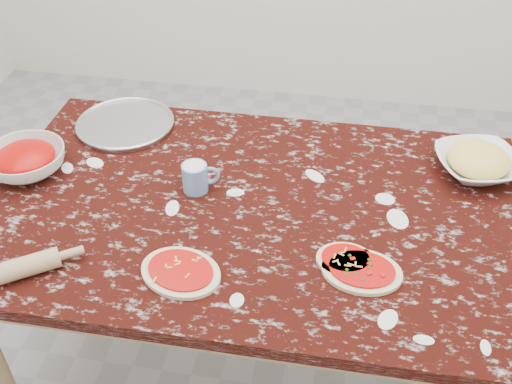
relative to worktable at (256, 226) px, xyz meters
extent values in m
plane|color=gray|center=(0.00, 0.00, -0.67)|extent=(4.00, 4.00, 0.00)
cube|color=black|center=(0.00, 0.00, 0.06)|extent=(1.60, 1.00, 0.04)
cube|color=#A4845D|center=(0.00, 0.00, 0.00)|extent=(1.50, 0.90, 0.08)
cylinder|color=#A4845D|center=(-0.72, 0.42, -0.31)|extent=(0.07, 0.07, 0.71)
cylinder|color=#A4845D|center=(0.72, 0.42, -0.31)|extent=(0.07, 0.07, 0.71)
cylinder|color=#B2B2B7|center=(-0.53, 0.35, 0.09)|extent=(0.38, 0.38, 0.01)
imported|color=white|center=(-0.74, 0.04, 0.12)|extent=(0.32, 0.32, 0.08)
imported|color=white|center=(0.66, 0.28, 0.11)|extent=(0.31, 0.31, 0.06)
cylinder|color=#658ABA|center=(-0.19, 0.04, 0.13)|extent=(0.08, 0.08, 0.09)
torus|color=#658ABA|center=(-0.15, 0.06, 0.13)|extent=(0.06, 0.04, 0.06)
cylinder|color=silver|center=(-0.19, 0.04, 0.16)|extent=(0.06, 0.06, 0.01)
ellipsoid|color=beige|center=(-0.14, -0.31, 0.09)|extent=(0.26, 0.23, 0.01)
ellipsoid|color=red|center=(-0.14, -0.31, 0.10)|extent=(0.21, 0.19, 0.00)
ellipsoid|color=beige|center=(0.27, -0.19, 0.09)|extent=(0.16, 0.13, 0.01)
ellipsoid|color=red|center=(0.27, -0.19, 0.10)|extent=(0.13, 0.11, 0.00)
ellipsoid|color=beige|center=(0.32, -0.22, 0.09)|extent=(0.22, 0.17, 0.01)
ellipsoid|color=red|center=(0.32, -0.22, 0.10)|extent=(0.18, 0.14, 0.00)
cylinder|color=tan|center=(-0.58, -0.40, 0.11)|extent=(0.26, 0.20, 0.05)
camera|label=1|loc=(0.23, -1.34, 1.22)|focal=42.04mm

